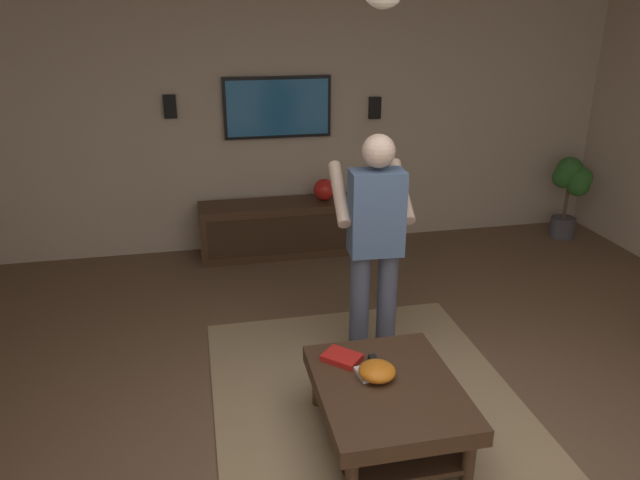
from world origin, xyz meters
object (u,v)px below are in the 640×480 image
(media_console, at_px, (284,228))
(person_standing, at_px, (375,237))
(potted_plant_tall, at_px, (571,185))
(vase_round, at_px, (324,190))
(wall_speaker_right, at_px, (170,107))
(book, at_px, (342,357))
(remote_black, at_px, (376,362))
(coffee_table, at_px, (387,399))
(tv, at_px, (278,108))
(bowl, at_px, (377,371))
(remote_white, at_px, (362,375))
(wall_speaker_left, at_px, (375,108))

(media_console, distance_m, person_standing, 2.20)
(potted_plant_tall, bearing_deg, vase_round, 86.48)
(media_console, bearing_deg, wall_speaker_right, -103.77)
(vase_round, bearing_deg, media_console, 90.11)
(person_standing, bearing_deg, vase_round, 0.56)
(book, bearing_deg, remote_black, -159.87)
(coffee_table, height_order, media_console, media_console)
(potted_plant_tall, bearing_deg, wall_speaker_right, 84.25)
(tv, xyz_separation_m, wall_speaker_right, (0.01, 1.04, 0.04))
(tv, distance_m, book, 3.13)
(tv, bearing_deg, bowl, 1.66)
(potted_plant_tall, height_order, book, potted_plant_tall)
(coffee_table, xyz_separation_m, vase_round, (3.00, -0.28, 0.36))
(coffee_table, distance_m, remote_white, 0.20)
(person_standing, distance_m, wall_speaker_left, 2.48)
(bowl, distance_m, book, 0.28)
(potted_plant_tall, distance_m, bowl, 4.11)
(media_console, distance_m, book, 2.71)
(bowl, relative_size, wall_speaker_right, 0.98)
(coffee_table, bearing_deg, potted_plant_tall, -46.46)
(tv, bearing_deg, potted_plant_tall, 82.59)
(person_standing, bearing_deg, remote_black, 168.35)
(remote_white, xyz_separation_m, wall_speaker_right, (3.15, 1.05, 1.09))
(vase_round, height_order, wall_speaker_right, wall_speaker_right)
(remote_white, bearing_deg, tv, 172.43)
(tv, height_order, potted_plant_tall, tv)
(coffee_table, xyz_separation_m, tv, (3.24, 0.14, 1.17))
(remote_white, distance_m, remote_black, 0.16)
(remote_black, height_order, vase_round, vase_round)
(person_standing, bearing_deg, book, 152.27)
(potted_plant_tall, height_order, remote_black, potted_plant_tall)
(coffee_table, xyz_separation_m, potted_plant_tall, (2.84, -2.98, 0.30))
(book, bearing_deg, media_console, -47.66)
(book, distance_m, wall_speaker_right, 3.30)
(media_console, bearing_deg, bowl, 1.80)
(remote_black, height_order, wall_speaker_left, wall_speaker_left)
(potted_plant_tall, bearing_deg, person_standing, 124.30)
(wall_speaker_right, bearing_deg, book, -161.73)
(tv, xyz_separation_m, remote_black, (-3.03, -0.13, -1.05))
(person_standing, relative_size, vase_round, 7.45)
(wall_speaker_left, bearing_deg, coffee_table, 165.02)
(coffee_table, distance_m, wall_speaker_right, 3.66)
(potted_plant_tall, bearing_deg, remote_white, 131.32)
(bowl, relative_size, remote_white, 1.43)
(remote_white, bearing_deg, media_console, 172.45)
(potted_plant_tall, bearing_deg, tv, 82.59)
(potted_plant_tall, bearing_deg, remote_black, 131.26)
(media_console, distance_m, remote_white, 2.90)
(bowl, distance_m, remote_white, 0.10)
(potted_plant_tall, distance_m, wall_speaker_left, 2.31)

